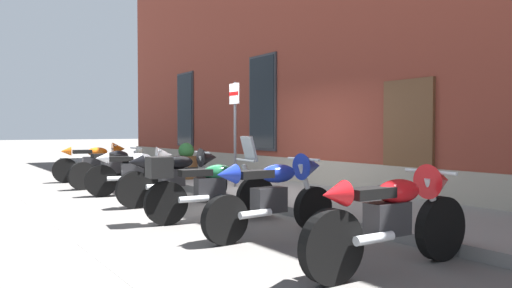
# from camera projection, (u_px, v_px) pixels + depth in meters

# --- Properties ---
(ground_plane) EXTENTS (140.00, 140.00, 0.00)m
(ground_plane) POSITION_uv_depth(u_px,v_px,m) (224.00, 201.00, 9.42)
(ground_plane) COLOR #565451
(sidewalk) EXTENTS (29.55, 2.56, 0.15)m
(sidewalk) POSITION_uv_depth(u_px,v_px,m) (277.00, 192.00, 10.13)
(sidewalk) COLOR slate
(sidewalk) RESTS_ON ground_plane
(lane_stripe) EXTENTS (29.55, 0.12, 0.01)m
(lane_stripe) POSITION_uv_depth(u_px,v_px,m) (48.00, 217.00, 7.65)
(lane_stripe) COLOR silver
(lane_stripe) RESTS_ON ground_plane
(brick_pub_facade) EXTENTS (23.55, 5.10, 8.19)m
(brick_pub_facade) POSITION_uv_depth(u_px,v_px,m) (399.00, 22.00, 12.11)
(brick_pub_facade) COLOR brown
(brick_pub_facade) RESTS_ON ground_plane
(motorcycle_orange_sport) EXTENTS (0.62, 2.06, 1.05)m
(motorcycle_orange_sport) POSITION_uv_depth(u_px,v_px,m) (97.00, 160.00, 12.95)
(motorcycle_orange_sport) COLOR black
(motorcycle_orange_sport) RESTS_ON ground_plane
(motorcycle_black_naked) EXTENTS (0.62, 2.16, 0.95)m
(motorcycle_black_naked) POSITION_uv_depth(u_px,v_px,m) (115.00, 168.00, 11.59)
(motorcycle_black_naked) COLOR black
(motorcycle_black_naked) RESTS_ON ground_plane
(motorcycle_white_sport) EXTENTS (0.67, 2.01, 1.02)m
(motorcycle_white_sport) POSITION_uv_depth(u_px,v_px,m) (138.00, 169.00, 10.22)
(motorcycle_white_sport) COLOR black
(motorcycle_white_sport) RESTS_ON ground_plane
(motorcycle_black_sport) EXTENTS (0.62, 2.15, 1.03)m
(motorcycle_black_sport) POSITION_uv_depth(u_px,v_px,m) (179.00, 174.00, 8.88)
(motorcycle_black_sport) COLOR black
(motorcycle_black_sport) RESTS_ON ground_plane
(motorcycle_green_touring) EXTENTS (0.65, 2.10, 1.28)m
(motorcycle_green_touring) POSITION_uv_depth(u_px,v_px,m) (206.00, 186.00, 7.24)
(motorcycle_green_touring) COLOR black
(motorcycle_green_touring) RESTS_ON ground_plane
(motorcycle_blue_sport) EXTENTS (0.62, 2.03, 1.06)m
(motorcycle_blue_sport) POSITION_uv_depth(u_px,v_px,m) (277.00, 192.00, 6.22)
(motorcycle_blue_sport) COLOR black
(motorcycle_blue_sport) RESTS_ON ground_plane
(motorcycle_red_sport) EXTENTS (0.62, 2.18, 1.02)m
(motorcycle_red_sport) POSITION_uv_depth(u_px,v_px,m) (397.00, 213.00, 4.70)
(motorcycle_red_sport) COLOR black
(motorcycle_red_sport) RESTS_ON ground_plane
(parking_sign) EXTENTS (0.36, 0.07, 2.26)m
(parking_sign) POSITION_uv_depth(u_px,v_px,m) (235.00, 119.00, 10.42)
(parking_sign) COLOR #4C4C51
(parking_sign) RESTS_ON sidewalk
(barrel_planter) EXTENTS (0.60, 0.60, 0.91)m
(barrel_planter) POSITION_uv_depth(u_px,v_px,m) (186.00, 163.00, 12.24)
(barrel_planter) COLOR brown
(barrel_planter) RESTS_ON sidewalk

